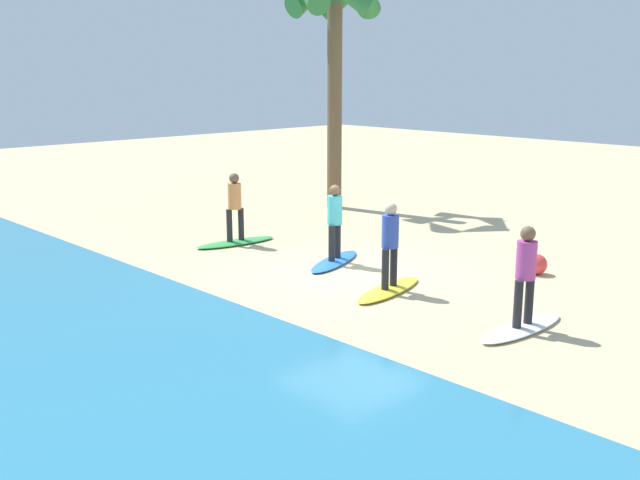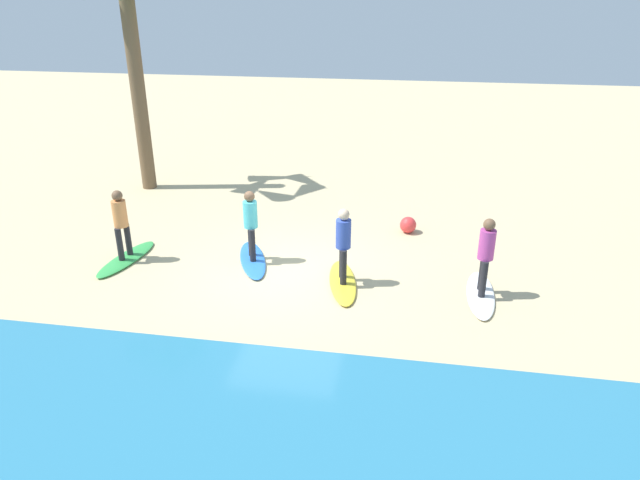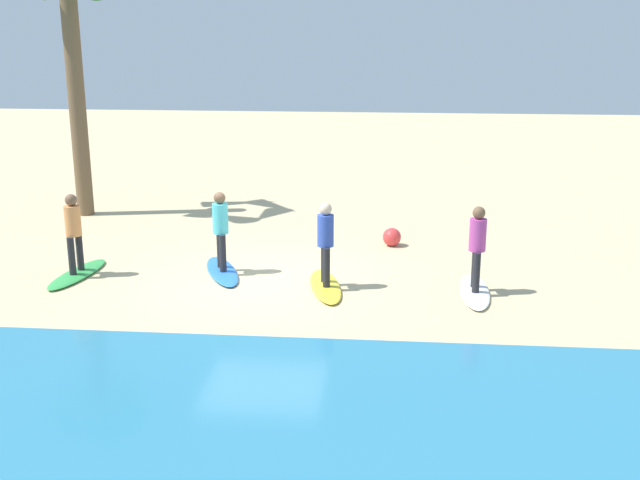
# 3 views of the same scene
# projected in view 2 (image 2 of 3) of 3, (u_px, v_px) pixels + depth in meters

# --- Properties ---
(ground_plane) EXTENTS (60.00, 60.00, 0.00)m
(ground_plane) POSITION_uv_depth(u_px,v_px,m) (287.00, 272.00, 12.97)
(ground_plane) COLOR #CCB789
(surfboard_white) EXTENTS (0.62, 2.11, 0.09)m
(surfboard_white) POSITION_uv_depth(u_px,v_px,m) (480.00, 294.00, 11.93)
(surfboard_white) COLOR white
(surfboard_white) RESTS_ON ground
(surfer_white) EXTENTS (0.32, 0.46, 1.64)m
(surfer_white) POSITION_uv_depth(u_px,v_px,m) (486.00, 251.00, 11.53)
(surfer_white) COLOR #232328
(surfer_white) RESTS_ON surfboard_white
(surfboard_yellow) EXTENTS (0.97, 2.17, 0.09)m
(surfboard_yellow) POSITION_uv_depth(u_px,v_px,m) (343.00, 282.00, 12.43)
(surfboard_yellow) COLOR yellow
(surfboard_yellow) RESTS_ON ground
(surfer_yellow) EXTENTS (0.32, 0.45, 1.64)m
(surfer_yellow) POSITION_uv_depth(u_px,v_px,m) (343.00, 240.00, 12.03)
(surfer_yellow) COLOR #232328
(surfer_yellow) RESTS_ON surfboard_yellow
(surfboard_blue) EXTENTS (1.29, 2.16, 0.09)m
(surfboard_blue) POSITION_uv_depth(u_px,v_px,m) (253.00, 260.00, 13.45)
(surfboard_blue) COLOR blue
(surfboard_blue) RESTS_ON ground
(surfer_blue) EXTENTS (0.32, 0.44, 1.64)m
(surfer_blue) POSITION_uv_depth(u_px,v_px,m) (251.00, 220.00, 13.06)
(surfer_blue) COLOR #232328
(surfer_blue) RESTS_ON surfboard_blue
(surfboard_green) EXTENTS (0.85, 2.16, 0.09)m
(surfboard_green) POSITION_uv_depth(u_px,v_px,m) (127.00, 259.00, 13.50)
(surfboard_green) COLOR green
(surfboard_green) RESTS_ON ground
(surfer_green) EXTENTS (0.32, 0.46, 1.64)m
(surfer_green) POSITION_uv_depth(u_px,v_px,m) (121.00, 219.00, 13.10)
(surfer_green) COLOR #232328
(surfer_green) RESTS_ON surfboard_green
(beach_ball) EXTENTS (0.43, 0.43, 0.43)m
(beach_ball) POSITION_uv_depth(u_px,v_px,m) (408.00, 225.00, 14.98)
(beach_ball) COLOR #E53838
(beach_ball) RESTS_ON ground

